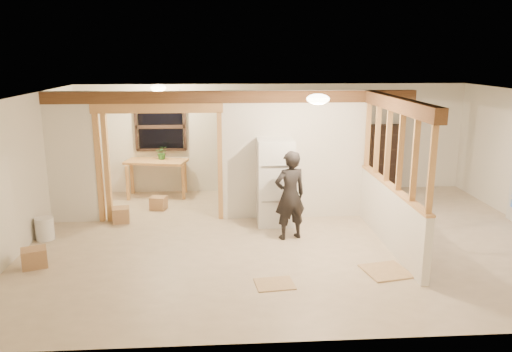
{
  "coord_description": "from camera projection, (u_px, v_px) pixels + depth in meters",
  "views": [
    {
      "loc": [
        -1.19,
        -8.23,
        3.16
      ],
      "look_at": [
        -0.61,
        0.4,
        1.04
      ],
      "focal_mm": 35.0,
      "sensor_mm": 36.0,
      "label": 1
    }
  ],
  "objects": [
    {
      "name": "potted_plant",
      "position": [
        162.0,
        153.0,
        11.27
      ],
      "size": [
        0.29,
        0.25,
        0.31
      ],
      "primitive_type": "imported",
      "rotation": [
        0.0,
        0.0,
        0.05
      ],
      "color": "#30782C",
      "rests_on": "work_table"
    },
    {
      "name": "box_util_b",
      "position": [
        121.0,
        215.0,
        9.61
      ],
      "size": [
        0.35,
        0.35,
        0.29
      ],
      "primitive_type": "cube",
      "rotation": [
        0.0,
        0.0,
        0.15
      ],
      "color": "#A87C51",
      "rests_on": "floor"
    },
    {
      "name": "box_util_a",
      "position": [
        159.0,
        203.0,
        10.41
      ],
      "size": [
        0.37,
        0.34,
        0.27
      ],
      "primitive_type": "cube",
      "rotation": [
        0.0,
        0.0,
        -0.26
      ],
      "color": "#A87C51",
      "rests_on": "floor"
    },
    {
      "name": "refrigerator",
      "position": [
        275.0,
        182.0,
        9.39
      ],
      "size": [
        0.67,
        0.65,
        1.63
      ],
      "primitive_type": "cube",
      "color": "silver",
      "rests_on": "floor"
    },
    {
      "name": "bookshelf",
      "position": [
        385.0,
        158.0,
        11.75
      ],
      "size": [
        0.78,
        0.26,
        1.56
      ],
      "primitive_type": "cube",
      "color": "black",
      "rests_on": "floor"
    },
    {
      "name": "shop_vac",
      "position": [
        86.0,
        189.0,
        10.91
      ],
      "size": [
        0.48,
        0.48,
        0.58
      ],
      "primitive_type": "cylinder",
      "rotation": [
        0.0,
        0.0,
        -0.07
      ],
      "color": "#AB1010",
      "rests_on": "floor"
    },
    {
      "name": "header_beam_back",
      "position": [
        232.0,
        97.0,
        9.33
      ],
      "size": [
        7.0,
        0.18,
        0.22
      ],
      "primitive_type": "cube",
      "color": "brown",
      "rests_on": "ceiling"
    },
    {
      "name": "ceiling",
      "position": [
        294.0,
        95.0,
        8.21
      ],
      "size": [
        9.0,
        6.5,
        0.01
      ],
      "primitive_type": "cube",
      "color": "white"
    },
    {
      "name": "wall_left",
      "position": [
        22.0,
        173.0,
        8.21
      ],
      "size": [
        0.01,
        6.5,
        2.5
      ],
      "primitive_type": "cube",
      "color": "silver",
      "rests_on": "floor"
    },
    {
      "name": "bucket",
      "position": [
        45.0,
        229.0,
        8.69
      ],
      "size": [
        0.4,
        0.4,
        0.4
      ],
      "primitive_type": "cylinder",
      "rotation": [
        0.0,
        0.0,
        0.31
      ],
      "color": "silver",
      "rests_on": "floor"
    },
    {
      "name": "floor",
      "position": [
        292.0,
        238.0,
        8.8
      ],
      "size": [
        9.0,
        6.5,
        0.01
      ],
      "primitive_type": "cube",
      "color": "beige",
      "rests_on": "ground"
    },
    {
      "name": "ceiling_dome_main",
      "position": [
        318.0,
        99.0,
        7.75
      ],
      "size": [
        0.36,
        0.36,
        0.16
      ],
      "primitive_type": "ellipsoid",
      "color": "#FFEABF",
      "rests_on": "ceiling"
    },
    {
      "name": "woman",
      "position": [
        290.0,
        195.0,
        8.62
      ],
      "size": [
        0.66,
        0.53,
        1.57
      ],
      "primitive_type": "imported",
      "rotation": [
        0.0,
        0.0,
        3.45
      ],
      "color": "black",
      "rests_on": "floor"
    },
    {
      "name": "wall_back",
      "position": [
        274.0,
        138.0,
        11.66
      ],
      "size": [
        9.0,
        0.01,
        2.5
      ],
      "primitive_type": "cube",
      "color": "silver",
      "rests_on": "floor"
    },
    {
      "name": "pony_wall",
      "position": [
        390.0,
        216.0,
        8.4
      ],
      "size": [
        0.12,
        3.2,
        1.0
      ],
      "primitive_type": "cube",
      "color": "silver",
      "rests_on": "floor"
    },
    {
      "name": "partition_center",
      "position": [
        295.0,
        155.0,
        9.68
      ],
      "size": [
        2.8,
        0.12,
        2.5
      ],
      "primitive_type": "cube",
      "color": "silver",
      "rests_on": "floor"
    },
    {
      "name": "window_back",
      "position": [
        160.0,
        127.0,
        11.34
      ],
      "size": [
        1.12,
        0.1,
        1.1
      ],
      "primitive_type": "cube",
      "color": "black",
      "rests_on": "wall_back"
    },
    {
      "name": "ceiling_dome_util",
      "position": [
        158.0,
        88.0,
        10.28
      ],
      "size": [
        0.32,
        0.32,
        0.14
      ],
      "primitive_type": "ellipsoid",
      "color": "#FFEABF",
      "rests_on": "ceiling"
    },
    {
      "name": "wall_front",
      "position": [
        335.0,
        237.0,
        5.36
      ],
      "size": [
        9.0,
        0.01,
        2.5
      ],
      "primitive_type": "cube",
      "color": "silver",
      "rests_on": "floor"
    },
    {
      "name": "work_table",
      "position": [
        157.0,
        178.0,
        11.3
      ],
      "size": [
        1.44,
        0.93,
        0.84
      ],
      "primitive_type": "cube",
      "rotation": [
        0.0,
        0.0,
        -0.21
      ],
      "color": "tan",
      "rests_on": "floor"
    },
    {
      "name": "doorway_frame",
      "position": [
        160.0,
        165.0,
        9.55
      ],
      "size": [
        2.46,
        0.14,
        2.2
      ],
      "primitive_type": "cube",
      "color": "tan",
      "rests_on": "floor"
    },
    {
      "name": "header_beam_right",
      "position": [
        397.0,
        104.0,
        7.96
      ],
      "size": [
        0.18,
        3.3,
        0.22
      ],
      "primitive_type": "cube",
      "color": "brown",
      "rests_on": "ceiling"
    },
    {
      "name": "partition_left_stub",
      "position": [
        71.0,
        158.0,
        9.4
      ],
      "size": [
        0.9,
        0.12,
        2.5
      ],
      "primitive_type": "cube",
      "color": "silver",
      "rests_on": "floor"
    },
    {
      "name": "box_front",
      "position": [
        34.0,
        258.0,
        7.58
      ],
      "size": [
        0.44,
        0.4,
        0.29
      ],
      "primitive_type": "cube",
      "rotation": [
        0.0,
        0.0,
        0.36
      ],
      "color": "#A87C51",
      "rests_on": "floor"
    },
    {
      "name": "floor_panel_far",
      "position": [
        275.0,
        284.0,
        7.02
      ],
      "size": [
        0.58,
        0.49,
        0.02
      ],
      "primitive_type": "cube",
      "rotation": [
        0.0,
        0.0,
        0.11
      ],
      "color": "tan",
      "rests_on": "floor"
    },
    {
      "name": "hanging_bulb",
      "position": [
        181.0,
        106.0,
        9.7
      ],
      "size": [
        0.07,
        0.07,
        0.07
      ],
      "primitive_type": "ellipsoid",
      "color": "#FFD88C",
      "rests_on": "ceiling"
    },
    {
      "name": "stud_partition",
      "position": [
        394.0,
        149.0,
        8.13
      ],
      "size": [
        0.14,
        3.2,
        1.32
      ],
      "primitive_type": "cube",
      "color": "tan",
      "rests_on": "pony_wall"
    },
    {
      "name": "floor_panel_near",
      "position": [
        386.0,
        271.0,
        7.43
      ],
      "size": [
        0.74,
        0.74,
        0.02
      ],
      "primitive_type": "cube",
      "rotation": [
        0.0,
        0.0,
        0.2
      ],
      "color": "tan",
      "rests_on": "floor"
    }
  ]
}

